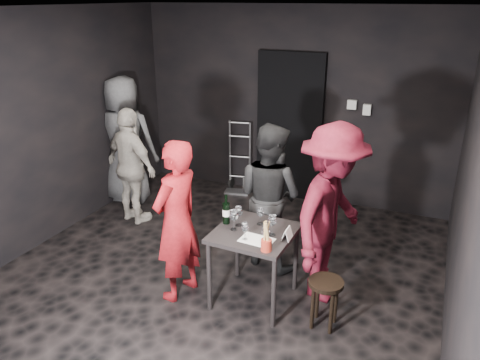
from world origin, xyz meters
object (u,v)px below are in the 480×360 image
at_px(woman_black, 269,192).
at_px(bystander_grey, 124,128).
at_px(stool, 325,291).
at_px(man_maroon, 332,199).
at_px(wine_bottle, 226,213).
at_px(server_red, 176,216).
at_px(tasting_table, 254,240).
at_px(breadstick_cup, 266,237).
at_px(hand_truck, 239,178).
at_px(bystander_cream, 131,166).

xyz_separation_m(woman_black, bystander_grey, (-2.45, 0.79, 0.23)).
height_order(stool, man_maroon, man_maroon).
bearing_deg(wine_bottle, server_red, -147.90).
height_order(tasting_table, breadstick_cup, breadstick_cup).
distance_m(hand_truck, breadstick_cup, 3.17).
height_order(stool, breadstick_cup, breadstick_cup).
bearing_deg(wine_bottle, woman_black, 74.46).
relative_size(stool, server_red, 0.27).
relative_size(stool, bystander_grey, 0.22).
xyz_separation_m(hand_truck, tasting_table, (1.24, -2.44, 0.45)).
bearing_deg(bystander_grey, server_red, 125.39).
distance_m(man_maroon, bystander_grey, 3.40).
distance_m(hand_truck, man_maroon, 2.91).
height_order(bystander_cream, bystander_grey, bystander_grey).
distance_m(man_maroon, bystander_cream, 2.80).
bearing_deg(stool, breadstick_cup, -161.11).
bearing_deg(woman_black, hand_truck, -38.61).
relative_size(bystander_grey, breadstick_cup, 7.31).
distance_m(hand_truck, wine_bottle, 2.66).
relative_size(hand_truck, server_red, 0.63).
distance_m(bystander_grey, wine_bottle, 2.71).
bearing_deg(bystander_grey, breadstick_cup, 135.37).
bearing_deg(hand_truck, tasting_table, -75.96).
height_order(tasting_table, server_red, server_red).
relative_size(server_red, woman_black, 1.01).
height_order(stool, woman_black, woman_black).
bearing_deg(woman_black, tasting_table, 117.86).
bearing_deg(bystander_cream, stool, 176.12).
bearing_deg(server_red, hand_truck, -158.98).
bearing_deg(bystander_grey, woman_black, 150.25).
distance_m(hand_truck, woman_black, 2.15).
bearing_deg(stool, bystander_cream, 158.93).
relative_size(woman_black, bystander_grey, 0.79).
distance_m(server_red, woman_black, 1.10).
bearing_deg(tasting_table, man_maroon, 31.00).
xyz_separation_m(tasting_table, breadstick_cup, (0.23, -0.29, 0.23)).
bearing_deg(stool, man_maroon, 101.95).
height_order(tasting_table, stool, tasting_table).
distance_m(tasting_table, breadstick_cup, 0.43).
height_order(stool, bystander_cream, bystander_cream).
height_order(wine_bottle, breadstick_cup, breadstick_cup).
relative_size(tasting_table, woman_black, 0.44).
bearing_deg(stool, woman_black, 135.45).
bearing_deg(tasting_table, hand_truck, 116.90).
height_order(tasting_table, man_maroon, man_maroon).
bearing_deg(breadstick_cup, tasting_table, 128.37).
relative_size(man_maroon, wine_bottle, 7.09).
bearing_deg(wine_bottle, bystander_grey, 147.03).
distance_m(stool, bystander_cream, 3.05).
distance_m(server_red, bystander_cream, 1.82).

